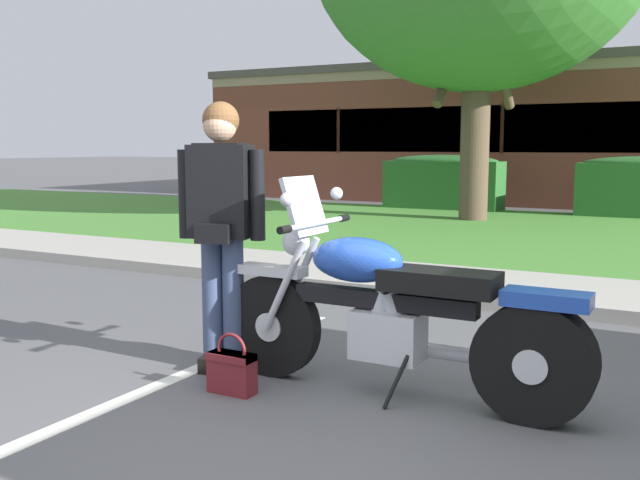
{
  "coord_description": "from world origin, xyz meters",
  "views": [
    {
      "loc": [
        1.45,
        -2.75,
        1.43
      ],
      "look_at": [
        -0.63,
        1.11,
        0.85
      ],
      "focal_mm": 39.95,
      "sensor_mm": 36.0,
      "label": 1
    }
  ],
  "objects_px": {
    "handbag": "(232,369)",
    "hedge_left": "(444,181)",
    "motorcycle": "(405,315)",
    "rider_person": "(221,217)"
  },
  "relations": [
    {
      "from": "handbag",
      "to": "hedge_left",
      "type": "relative_size",
      "value": 0.14
    },
    {
      "from": "handbag",
      "to": "hedge_left",
      "type": "height_order",
      "value": "hedge_left"
    },
    {
      "from": "motorcycle",
      "to": "hedge_left",
      "type": "relative_size",
      "value": 0.88
    },
    {
      "from": "rider_person",
      "to": "handbag",
      "type": "distance_m",
      "value": 0.96
    },
    {
      "from": "rider_person",
      "to": "handbag",
      "type": "bearing_deg",
      "value": -48.24
    },
    {
      "from": "rider_person",
      "to": "hedge_left",
      "type": "distance_m",
      "value": 11.83
    },
    {
      "from": "rider_person",
      "to": "motorcycle",
      "type": "bearing_deg",
      "value": 2.54
    },
    {
      "from": "rider_person",
      "to": "hedge_left",
      "type": "xyz_separation_m",
      "value": [
        -2.42,
        11.58,
        -0.34
      ]
    },
    {
      "from": "rider_person",
      "to": "hedge_left",
      "type": "bearing_deg",
      "value": 101.79
    },
    {
      "from": "handbag",
      "to": "hedge_left",
      "type": "bearing_deg",
      "value": 102.85
    }
  ]
}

